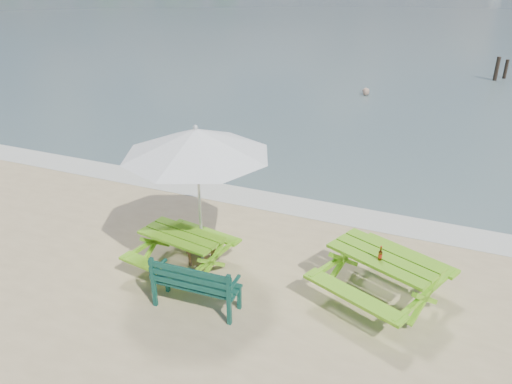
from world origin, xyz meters
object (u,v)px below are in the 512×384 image
at_px(side_table, 202,251).
at_px(patio_umbrella, 196,142).
at_px(park_bench, 197,293).
at_px(picnic_table_right, 382,278).
at_px(picnic_table_left, 183,252).
at_px(swimmer, 364,107).
at_px(beer_bottle, 380,255).

xyz_separation_m(side_table, patio_umbrella, (-0.00, -0.00, 2.09)).
bearing_deg(patio_umbrella, park_bench, -65.24).
xyz_separation_m(picnic_table_right, side_table, (-3.19, -0.09, -0.22)).
bearing_deg(side_table, picnic_table_left, -114.54).
xyz_separation_m(side_table, swimmer, (0.36, 12.98, -0.68)).
bearing_deg(side_table, park_bench, -65.24).
relative_size(picnic_table_right, side_table, 3.63).
bearing_deg(picnic_table_left, swimmer, 87.69).
relative_size(picnic_table_left, side_table, 2.76).
bearing_deg(park_bench, picnic_table_left, 131.14).
bearing_deg(picnic_table_left, beer_bottle, 5.49).
distance_m(park_bench, patio_umbrella, 2.42).
height_order(side_table, beer_bottle, beer_bottle).
bearing_deg(picnic_table_right, park_bench, -153.14).
xyz_separation_m(picnic_table_right, beer_bottle, (-0.05, -0.15, 0.50)).
height_order(beer_bottle, swimmer, beer_bottle).
xyz_separation_m(patio_umbrella, beer_bottle, (3.13, -0.07, -1.37)).
distance_m(picnic_table_right, swimmer, 13.23).
bearing_deg(park_bench, swimmer, 90.84).
distance_m(picnic_table_left, side_table, 0.45).
distance_m(picnic_table_left, picnic_table_right, 3.40).
bearing_deg(beer_bottle, park_bench, -155.44).
bearing_deg(park_bench, picnic_table_right, 26.86).
distance_m(side_table, swimmer, 13.00).
relative_size(park_bench, patio_umbrella, 0.42).
xyz_separation_m(picnic_table_left, side_table, (0.18, 0.38, -0.16)).
bearing_deg(picnic_table_right, beer_bottle, -109.53).
xyz_separation_m(park_bench, patio_umbrella, (-0.57, 1.24, 2.00)).
xyz_separation_m(picnic_table_right, swimmer, (-2.83, 12.89, -0.90)).
bearing_deg(patio_umbrella, picnic_table_right, 1.60).
bearing_deg(picnic_table_right, swimmer, 102.37).
bearing_deg(patio_umbrella, side_table, 45.00).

